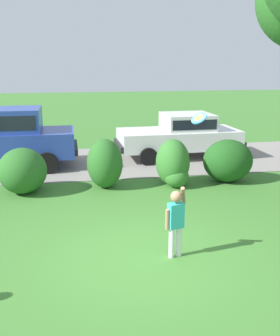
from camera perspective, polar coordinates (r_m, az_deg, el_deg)
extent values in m
plane|color=#3D752D|center=(7.14, 0.83, -12.69)|extent=(80.00, 80.00, 0.00)
cube|color=gray|center=(13.67, -4.89, 0.91)|extent=(28.00, 4.40, 0.02)
ellipsoid|color=#286023|center=(10.71, -16.50, -0.38)|extent=(1.24, 1.32, 1.19)
ellipsoid|color=#286023|center=(11.02, -15.98, -1.04)|extent=(0.86, 0.86, 0.78)
ellipsoid|color=#286023|center=(10.75, -5.07, 0.66)|extent=(0.96, 1.08, 1.34)
ellipsoid|color=#33702B|center=(10.97, 4.71, 0.82)|extent=(0.93, 1.08, 1.29)
ellipsoid|color=#33702B|center=(10.85, 5.24, -1.20)|extent=(0.68, 0.68, 0.61)
ellipsoid|color=#1E511C|center=(11.54, 12.48, 1.02)|extent=(1.42, 1.20, 1.21)
cube|color=white|center=(14.23, 5.53, 4.21)|extent=(4.23, 1.91, 0.64)
cube|color=white|center=(14.22, 6.81, 6.62)|extent=(1.71, 1.65, 0.56)
cube|color=black|center=(14.22, 6.81, 6.62)|extent=(1.57, 1.67, 0.34)
cylinder|color=black|center=(13.09, 1.21, 1.64)|extent=(0.60, 0.23, 0.60)
cylinder|color=black|center=(14.89, -0.37, 3.27)|extent=(0.60, 0.23, 0.60)
cylinder|color=black|center=(13.88, 11.77, 2.09)|extent=(0.60, 0.23, 0.60)
cylinder|color=black|center=(15.58, 9.09, 3.61)|extent=(0.60, 0.23, 0.60)
cube|color=black|center=(13.80, -3.04, 3.25)|extent=(0.15, 1.75, 0.20)
cube|color=black|center=(15.01, 13.38, 3.82)|extent=(0.15, 1.75, 0.20)
cube|color=#28429E|center=(13.38, -19.12, 3.29)|extent=(4.51, 1.88, 0.80)
cube|color=#28429E|center=(13.25, -19.40, 6.51)|extent=(2.49, 1.64, 0.72)
cube|color=black|center=(13.25, -19.40, 6.51)|extent=(2.29, 1.66, 0.43)
cylinder|color=black|center=(12.40, -13.22, 0.68)|extent=(0.68, 0.23, 0.68)
cylinder|color=black|center=(14.23, -12.85, 2.51)|extent=(0.68, 0.23, 0.68)
cube|color=black|center=(13.24, -9.22, 2.93)|extent=(0.13, 1.75, 0.20)
cylinder|color=white|center=(7.05, 4.54, -10.62)|extent=(0.10, 0.10, 0.55)
cylinder|color=white|center=(7.11, 5.57, -10.41)|extent=(0.10, 0.10, 0.55)
cube|color=#33B2B2|center=(6.88, 5.15, -6.79)|extent=(0.29, 0.21, 0.44)
sphere|color=#A37556|center=(6.77, 5.22, -4.12)|extent=(0.20, 0.20, 0.20)
cylinder|color=#A37556|center=(6.89, 6.21, -3.98)|extent=(0.17, 0.26, 0.39)
cylinder|color=#A37556|center=(6.84, 3.94, -7.38)|extent=(0.07, 0.07, 0.36)
cylinder|color=#337FDB|center=(6.89, 8.46, 7.06)|extent=(0.28, 0.28, 0.23)
cylinder|color=yellow|center=(6.89, 8.46, 7.09)|extent=(0.16, 0.16, 0.14)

